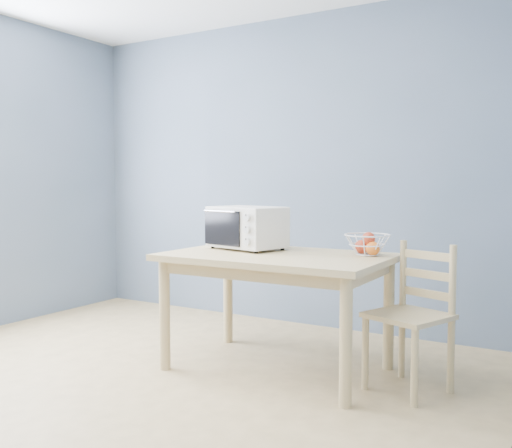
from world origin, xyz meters
The scene contains 5 objects.
room centered at (0.00, 0.00, 1.30)m, with size 4.01×4.51×2.61m.
dining_table centered at (0.55, 1.07, 0.65)m, with size 1.40×0.90×0.75m.
toaster_oven centered at (0.23, 1.20, 0.90)m, with size 0.56×0.45×0.29m.
fruit_basket centered at (1.08, 1.29, 0.82)m, with size 0.33×0.33×0.15m.
dining_chair centered at (1.41, 1.15, 0.42)m, with size 0.51×0.51×0.85m.
Camera 1 is at (2.28, -2.11, 1.19)m, focal length 40.00 mm.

